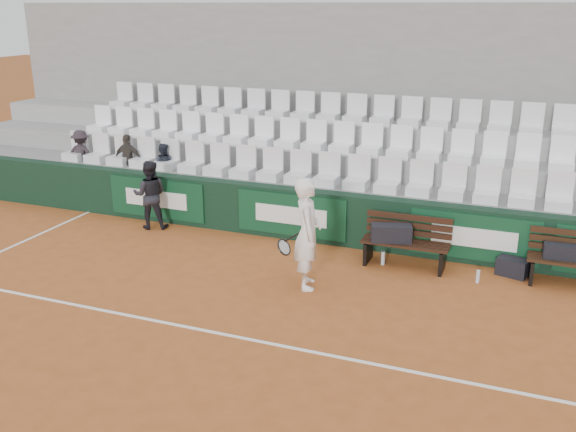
% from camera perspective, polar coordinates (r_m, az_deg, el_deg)
% --- Properties ---
extents(ground, '(80.00, 80.00, 0.00)m').
position_cam_1_polar(ground, '(9.22, -7.25, -10.11)').
color(ground, '#A55425').
rests_on(ground, ground).
extents(court_baseline, '(18.00, 0.06, 0.01)m').
position_cam_1_polar(court_baseline, '(9.22, -7.25, -10.09)').
color(court_baseline, white).
rests_on(court_baseline, ground).
extents(back_barrier, '(18.00, 0.34, 1.00)m').
position_cam_1_polar(back_barrier, '(12.36, 1.71, 0.08)').
color(back_barrier, black).
rests_on(back_barrier, ground).
extents(grandstand_tier_front, '(18.00, 0.95, 1.00)m').
position_cam_1_polar(grandstand_tier_front, '(12.95, 2.37, 0.93)').
color(grandstand_tier_front, gray).
rests_on(grandstand_tier_front, ground).
extents(grandstand_tier_mid, '(18.00, 0.95, 1.45)m').
position_cam_1_polar(grandstand_tier_mid, '(13.75, 3.68, 2.93)').
color(grandstand_tier_mid, gray).
rests_on(grandstand_tier_mid, ground).
extents(grandstand_tier_back, '(18.00, 0.95, 1.90)m').
position_cam_1_polar(grandstand_tier_back, '(14.58, 4.84, 4.70)').
color(grandstand_tier_back, '#989895').
rests_on(grandstand_tier_back, ground).
extents(grandstand_rear_wall, '(18.00, 0.30, 4.40)m').
position_cam_1_polar(grandstand_rear_wall, '(14.93, 5.67, 9.89)').
color(grandstand_rear_wall, gray).
rests_on(grandstand_rear_wall, ground).
extents(seat_row_front, '(11.90, 0.44, 0.63)m').
position_cam_1_polar(seat_row_front, '(12.57, 2.16, 4.26)').
color(seat_row_front, silver).
rests_on(seat_row_front, grandstand_tier_front).
extents(seat_row_mid, '(11.90, 0.44, 0.63)m').
position_cam_1_polar(seat_row_mid, '(13.35, 3.54, 7.05)').
color(seat_row_mid, white).
rests_on(seat_row_mid, grandstand_tier_mid).
extents(seat_row_back, '(11.90, 0.44, 0.63)m').
position_cam_1_polar(seat_row_back, '(14.17, 4.77, 9.52)').
color(seat_row_back, silver).
rests_on(seat_row_back, grandstand_tier_back).
extents(bench_left, '(1.50, 0.56, 0.45)m').
position_cam_1_polar(bench_left, '(11.36, 10.32, -3.37)').
color(bench_left, black).
rests_on(bench_left, ground).
extents(bench_right, '(1.50, 0.56, 0.45)m').
position_cam_1_polar(bench_right, '(11.38, 24.14, -4.71)').
color(bench_right, '#311B0E').
rests_on(bench_right, ground).
extents(sports_bag_left, '(0.75, 0.48, 0.30)m').
position_cam_1_polar(sports_bag_left, '(11.24, 9.16, -1.51)').
color(sports_bag_left, black).
rests_on(sports_bag_left, bench_left).
extents(sports_bag_right, '(0.53, 0.27, 0.24)m').
position_cam_1_polar(sports_bag_right, '(11.25, 23.03, -2.94)').
color(sports_bag_right, black).
rests_on(sports_bag_right, bench_right).
extents(sports_bag_ground, '(0.56, 0.43, 0.30)m').
position_cam_1_polar(sports_bag_ground, '(11.48, 19.33, -4.31)').
color(sports_bag_ground, black).
rests_on(sports_bag_ground, ground).
extents(water_bottle_near, '(0.07, 0.07, 0.25)m').
position_cam_1_polar(water_bottle_near, '(11.42, 8.43, -3.71)').
color(water_bottle_near, '#AFBEC7').
rests_on(water_bottle_near, ground).
extents(water_bottle_far, '(0.06, 0.06, 0.22)m').
position_cam_1_polar(water_bottle_far, '(11.03, 16.52, -5.18)').
color(water_bottle_far, silver).
rests_on(water_bottle_far, ground).
extents(tennis_player, '(0.82, 0.78, 1.83)m').
position_cam_1_polar(tennis_player, '(10.17, 1.73, -1.55)').
color(tennis_player, white).
rests_on(tennis_player, ground).
extents(ball_kid, '(0.84, 0.76, 1.41)m').
position_cam_1_polar(ball_kid, '(13.26, -12.16, 1.86)').
color(ball_kid, black).
rests_on(ball_kid, ground).
extents(spectator_a, '(0.80, 0.55, 1.13)m').
position_cam_1_polar(spectator_a, '(15.26, -18.03, 6.85)').
color(spectator_a, black).
rests_on(spectator_a, grandstand_tier_front).
extents(spectator_b, '(0.69, 0.37, 1.12)m').
position_cam_1_polar(spectator_b, '(14.51, -14.14, 6.62)').
color(spectator_b, '#36312B').
rests_on(spectator_b, grandstand_tier_front).
extents(spectator_c, '(0.55, 0.47, 0.99)m').
position_cam_1_polar(spectator_c, '(14.03, -11.12, 6.17)').
color(spectator_c, '#202430').
rests_on(spectator_c, grandstand_tier_front).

